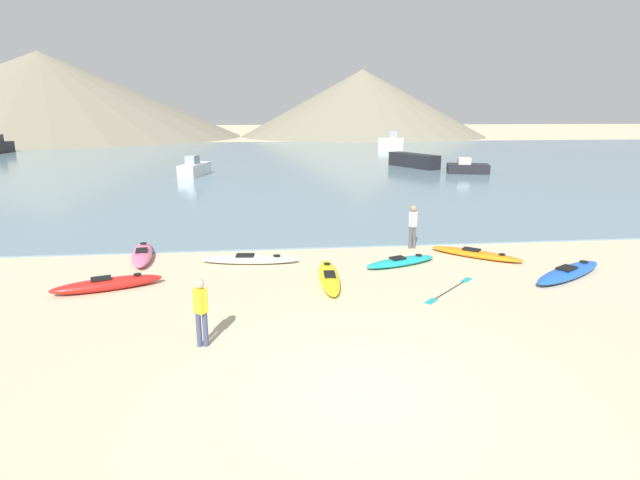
% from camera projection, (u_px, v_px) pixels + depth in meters
% --- Properties ---
extents(ground_plane, '(400.00, 400.00, 0.00)m').
position_uv_depth(ground_plane, '(365.00, 394.00, 9.26)').
color(ground_plane, '#C6B793').
extents(bay_water, '(160.00, 70.00, 0.06)m').
position_uv_depth(bay_water, '(281.00, 161.00, 52.75)').
color(bay_water, slate).
rests_on(bay_water, ground_plane).
extents(far_hill_left, '(77.70, 77.70, 16.71)m').
position_uv_depth(far_hill_left, '(43.00, 95.00, 99.42)').
color(far_hill_left, gray).
rests_on(far_hill_left, ground_plane).
extents(far_hill_midleft, '(52.08, 52.08, 13.88)m').
position_uv_depth(far_hill_midleft, '(362.00, 103.00, 107.17)').
color(far_hill_midleft, gray).
rests_on(far_hill_midleft, ground_plane).
extents(kayak_on_sand_0, '(3.44, 2.53, 0.37)m').
position_uv_depth(kayak_on_sand_0, '(569.00, 272.00, 15.79)').
color(kayak_on_sand_0, blue).
rests_on(kayak_on_sand_0, ground_plane).
extents(kayak_on_sand_1, '(2.94, 2.65, 0.30)m').
position_uv_depth(kayak_on_sand_1, '(476.00, 254.00, 17.96)').
color(kayak_on_sand_1, orange).
rests_on(kayak_on_sand_1, ground_plane).
extents(kayak_on_sand_2, '(2.79, 1.58, 0.30)m').
position_uv_depth(kayak_on_sand_2, '(401.00, 262.00, 17.02)').
color(kayak_on_sand_2, teal).
rests_on(kayak_on_sand_2, ground_plane).
extents(kayak_on_sand_3, '(3.13, 1.60, 0.41)m').
position_uv_depth(kayak_on_sand_3, '(107.00, 284.00, 14.65)').
color(kayak_on_sand_3, red).
rests_on(kayak_on_sand_3, ground_plane).
extents(kayak_on_sand_4, '(3.43, 1.09, 0.31)m').
position_uv_depth(kayak_on_sand_4, '(250.00, 259.00, 17.26)').
color(kayak_on_sand_4, white).
rests_on(kayak_on_sand_4, ground_plane).
extents(kayak_on_sand_5, '(1.22, 3.30, 0.38)m').
position_uv_depth(kayak_on_sand_5, '(142.00, 254.00, 17.78)').
color(kayak_on_sand_5, '#E5668C').
rests_on(kayak_on_sand_5, ground_plane).
extents(kayak_on_sand_6, '(0.79, 3.47, 0.29)m').
position_uv_depth(kayak_on_sand_6, '(329.00, 277.00, 15.48)').
color(kayak_on_sand_6, yellow).
rests_on(kayak_on_sand_6, ground_plane).
extents(person_near_foreground, '(0.32, 0.28, 1.58)m').
position_uv_depth(person_near_foreground, '(201.00, 308.00, 10.95)').
color(person_near_foreground, '#384260').
rests_on(person_near_foreground, ground_plane).
extents(person_near_waterline, '(0.34, 0.26, 1.68)m').
position_uv_depth(person_near_waterline, '(413.00, 224.00, 18.94)').
color(person_near_waterline, '#4C4C4C').
rests_on(person_near_waterline, ground_plane).
extents(moored_boat_0, '(3.79, 2.89, 1.30)m').
position_uv_depth(moored_boat_0, '(467.00, 168.00, 42.15)').
color(moored_boat_0, black).
rests_on(moored_boat_0, bay_water).
extents(moored_boat_1, '(1.51, 4.72, 2.29)m').
position_uv_depth(moored_boat_1, '(0.00, 146.00, 62.98)').
color(moored_boat_1, black).
rests_on(moored_boat_1, bay_water).
extents(moored_boat_2, '(2.28, 4.19, 1.65)m').
position_uv_depth(moored_boat_2, '(195.00, 168.00, 40.42)').
color(moored_boat_2, white).
rests_on(moored_boat_2, bay_water).
extents(moored_boat_3, '(3.79, 2.35, 2.32)m').
position_uv_depth(moored_boat_3, '(391.00, 142.00, 72.30)').
color(moored_boat_3, white).
rests_on(moored_boat_3, bay_water).
extents(moored_boat_4, '(3.58, 5.93, 1.26)m').
position_uv_depth(moored_boat_4, '(414.00, 160.00, 46.54)').
color(moored_boat_4, black).
rests_on(moored_boat_4, bay_water).
extents(loose_paddle, '(2.12, 2.07, 0.03)m').
position_uv_depth(loose_paddle, '(450.00, 290.00, 14.64)').
color(loose_paddle, black).
rests_on(loose_paddle, ground_plane).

